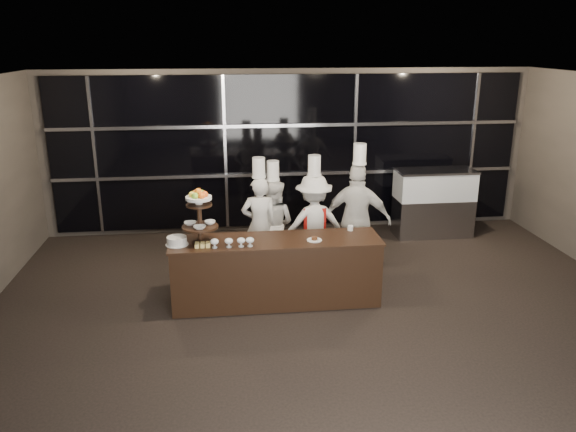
{
  "coord_description": "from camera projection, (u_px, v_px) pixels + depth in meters",
  "views": [
    {
      "loc": [
        -1.25,
        -5.22,
        3.49
      ],
      "look_at": [
        -0.38,
        2.14,
        1.15
      ],
      "focal_mm": 35.0,
      "sensor_mm": 36.0,
      "label": 1
    }
  ],
  "objects": [
    {
      "name": "chef_d",
      "position": [
        357.0,
        219.0,
        8.51
      ],
      "size": [
        1.1,
        0.73,
        2.04
      ],
      "color": "silver",
      "rests_on": "ground"
    },
    {
      "name": "chef_cup",
      "position": [
        350.0,
        228.0,
        7.89
      ],
      "size": [
        0.08,
        0.08,
        0.07
      ],
      "primitive_type": "cylinder",
      "color": "white",
      "rests_on": "buffet_counter"
    },
    {
      "name": "pastry_squares",
      "position": [
        203.0,
        245.0,
        7.27
      ],
      "size": [
        0.2,
        0.13,
        0.05
      ],
      "color": "#EFD374",
      "rests_on": "buffet_counter"
    },
    {
      "name": "chef_b",
      "position": [
        273.0,
        223.0,
        8.84
      ],
      "size": [
        0.86,
        0.8,
        1.72
      ],
      "color": "white",
      "rests_on": "ground"
    },
    {
      "name": "window_wall",
      "position": [
        291.0,
        152.0,
        10.36
      ],
      "size": [
        8.6,
        0.1,
        2.8
      ],
      "color": "black",
      "rests_on": "ground"
    },
    {
      "name": "display_case",
      "position": [
        434.0,
        199.0,
        10.29
      ],
      "size": [
        1.42,
        0.62,
        1.24
      ],
      "color": "#A5A5AA",
      "rests_on": "ground"
    },
    {
      "name": "chef_c",
      "position": [
        314.0,
        223.0,
        8.61
      ],
      "size": [
        1.07,
        0.71,
        1.85
      ],
      "color": "white",
      "rests_on": "ground"
    },
    {
      "name": "layer_cake",
      "position": [
        177.0,
        241.0,
        7.33
      ],
      "size": [
        0.3,
        0.3,
        0.11
      ],
      "color": "white",
      "rests_on": "buffet_counter"
    },
    {
      "name": "chef_a",
      "position": [
        260.0,
        223.0,
        8.61
      ],
      "size": [
        0.57,
        0.39,
        1.82
      ],
      "color": "silver",
      "rests_on": "ground"
    },
    {
      "name": "room",
      "position": [
        350.0,
        245.0,
        5.69
      ],
      "size": [
        10.0,
        10.0,
        10.0
      ],
      "color": "black",
      "rests_on": "ground"
    },
    {
      "name": "compotes",
      "position": [
        234.0,
        241.0,
        7.25
      ],
      "size": [
        0.57,
        0.11,
        0.12
      ],
      "color": "silver",
      "rests_on": "buffet_counter"
    },
    {
      "name": "buffet_counter",
      "position": [
        276.0,
        271.0,
        7.68
      ],
      "size": [
        2.84,
        0.74,
        0.92
      ],
      "color": "black",
      "rests_on": "ground"
    },
    {
      "name": "small_plate",
      "position": [
        314.0,
        239.0,
        7.5
      ],
      "size": [
        0.2,
        0.2,
        0.05
      ],
      "color": "white",
      "rests_on": "buffet_counter"
    },
    {
      "name": "display_stand",
      "position": [
        199.0,
        212.0,
        7.3
      ],
      "size": [
        0.48,
        0.48,
        0.74
      ],
      "color": "black",
      "rests_on": "buffet_counter"
    }
  ]
}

